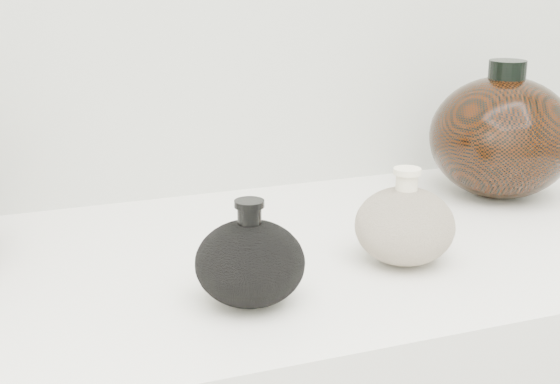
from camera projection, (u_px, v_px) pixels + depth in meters
name	position (u px, v px, depth m)	size (l,w,h in m)	color
black_gourd_vase	(250.00, 262.00, 0.76)	(0.11, 0.11, 0.11)	black
cream_gourd_vase	(405.00, 225.00, 0.86)	(0.13, 0.13, 0.11)	beige
right_round_pot	(502.00, 137.00, 1.09)	(0.26, 0.26, 0.19)	black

